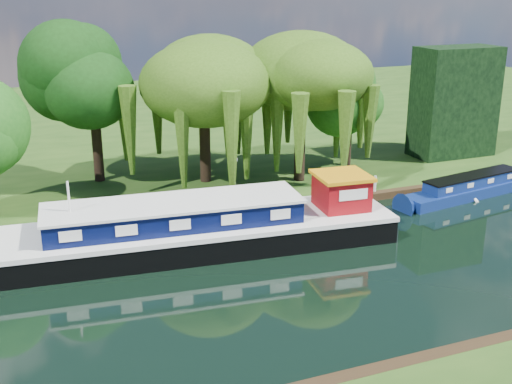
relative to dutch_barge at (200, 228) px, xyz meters
name	(u,v)px	position (x,y,z in m)	size (l,w,h in m)	color
ground	(303,276)	(3.39, -4.88, -1.06)	(120.00, 120.00, 0.00)	black
far_bank	(144,125)	(3.39, 29.12, -0.83)	(120.00, 52.00, 0.45)	#1E3F11
dutch_barge	(200,228)	(0.00, 0.00, 0.00)	(20.58, 6.38, 4.27)	black
narrowboat	(472,188)	(18.26, 1.59, -0.52)	(10.60, 3.39, 1.52)	navy
white_cruiser	(465,199)	(17.62, 1.32, -1.06)	(1.89, 2.19, 1.16)	silver
willow_left	(203,83)	(3.27, 9.54, 5.80)	(7.36, 7.36, 8.82)	black
willow_right	(301,84)	(9.06, 7.49, 5.67)	(7.07, 7.07, 8.61)	black
tree_far_mid	(92,82)	(-3.19, 12.19, 5.86)	(5.74, 5.74, 9.40)	black
tree_far_right	(350,98)	(13.80, 9.49, 4.16)	(4.22, 4.22, 6.91)	black
conifer_hedge	(454,102)	(22.39, 9.12, 3.39)	(6.00, 3.00, 8.00)	black
lamppost	(235,166)	(3.89, 5.62, 1.36)	(0.36, 0.36, 2.56)	silver
mooring_posts	(231,202)	(2.89, 3.52, -0.11)	(19.16, 0.16, 1.00)	silver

